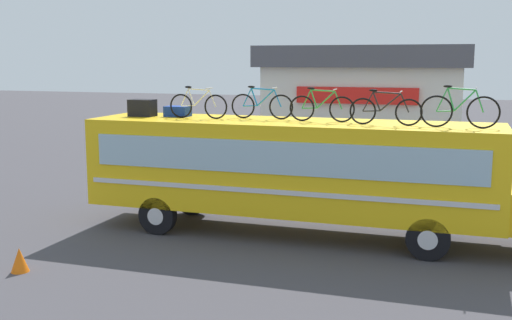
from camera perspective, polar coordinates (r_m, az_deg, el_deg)
name	(u,v)px	position (r m, az deg, el deg)	size (l,w,h in m)	color
ground_plane	(289,233)	(16.53, 3.03, -6.73)	(120.00, 120.00, 0.00)	#423F44
bus	(298,168)	(16.07, 3.90, -0.69)	(11.79, 2.55, 2.97)	yellow
luggage_bag_1	(142,108)	(17.58, -10.35, 4.71)	(0.69, 0.46, 0.47)	black
luggage_bag_2	(178,111)	(17.38, -7.17, 4.44)	(0.66, 0.47, 0.29)	#193899
rooftop_bicycle_1	(198,105)	(16.70, -5.32, 5.03)	(1.65, 0.44, 0.86)	black
rooftop_bicycle_2	(262,105)	(16.52, 0.52, 5.04)	(1.71, 0.44, 0.87)	black
rooftop_bicycle_3	(322,107)	(15.85, 6.01, 4.81)	(1.68, 0.44, 0.87)	black
rooftop_bicycle_4	(385,110)	(15.26, 11.74, 4.49)	(1.73, 0.44, 0.86)	black
rooftop_bicycle_5	(459,110)	(15.07, 18.11, 4.34)	(1.77, 0.44, 0.98)	black
roadside_building	(371,99)	(31.18, 10.43, 5.54)	(9.27, 9.36, 5.12)	silver
traffic_cone	(20,260)	(14.50, -20.81, -8.53)	(0.39, 0.39, 0.53)	orange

